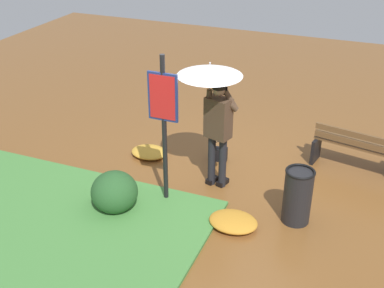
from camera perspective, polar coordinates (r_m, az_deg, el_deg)
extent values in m
plane|color=brown|center=(8.10, 3.81, -4.08)|extent=(18.00, 18.00, 0.00)
cube|color=#47843D|center=(7.14, -20.25, -10.81)|extent=(4.80, 4.00, 0.05)
cylinder|color=black|center=(7.71, 3.55, -2.14)|extent=(0.12, 0.12, 0.86)
cylinder|color=black|center=(7.76, 2.29, -1.89)|extent=(0.12, 0.12, 0.86)
cube|color=black|center=(7.95, 3.56, -4.43)|extent=(0.17, 0.24, 0.08)
cube|color=black|center=(8.00, 2.34, -4.18)|extent=(0.17, 0.24, 0.08)
cube|color=#473323|center=(7.39, 3.06, 3.03)|extent=(0.43, 0.33, 0.64)
sphere|color=#8C664C|center=(7.21, 3.15, 6.34)|extent=(0.20, 0.20, 0.20)
ellipsoid|color=black|center=(7.20, 3.16, 6.56)|extent=(0.20, 0.20, 0.15)
cylinder|color=#473323|center=(7.27, 4.77, 4.33)|extent=(0.18, 0.13, 0.18)
cylinder|color=#473323|center=(7.25, 4.52, 5.06)|extent=(0.24, 0.11, 0.33)
cube|color=black|center=(7.21, 3.88, 6.15)|extent=(0.07, 0.03, 0.14)
cylinder|color=#473323|center=(7.34, 1.89, 4.91)|extent=(0.11, 0.10, 0.09)
cylinder|color=#473323|center=(7.29, 1.98, 5.52)|extent=(0.10, 0.09, 0.23)
cylinder|color=#A5A5AD|center=(7.17, 2.07, 7.82)|extent=(0.02, 0.02, 0.41)
cone|color=silver|center=(7.14, 2.08, 8.54)|extent=(0.96, 0.96, 0.16)
sphere|color=#A5A5AD|center=(7.10, 2.10, 9.38)|extent=(0.02, 0.02, 0.02)
cylinder|color=black|center=(7.03, -3.21, 1.35)|extent=(0.07, 0.07, 2.30)
cube|color=navy|center=(6.78, -3.39, 5.45)|extent=(0.44, 0.04, 0.70)
cube|color=red|center=(6.77, -3.46, 5.40)|extent=(0.38, 0.01, 0.64)
cube|color=black|center=(8.58, 3.09, -1.18)|extent=(0.32, 0.18, 0.24)
torus|color=black|center=(8.50, 3.12, -0.24)|extent=(0.18, 0.04, 0.18)
cube|color=black|center=(8.76, 14.14, -0.64)|extent=(0.13, 0.36, 0.44)
cube|color=brown|center=(8.72, 18.58, 0.35)|extent=(1.39, 0.37, 0.04)
cube|color=brown|center=(8.62, 18.50, 0.01)|extent=(1.39, 0.37, 0.04)
cube|color=brown|center=(8.51, 18.42, -0.35)|extent=(1.39, 0.37, 0.04)
cube|color=brown|center=(8.42, 18.49, 0.10)|extent=(1.38, 0.31, 0.10)
cube|color=brown|center=(8.36, 18.64, 0.95)|extent=(1.38, 0.31, 0.10)
cylinder|color=black|center=(7.10, 12.11, -6.01)|extent=(0.40, 0.40, 0.80)
torus|color=black|center=(6.88, 12.45, -3.14)|extent=(0.42, 0.42, 0.04)
ellipsoid|color=#285628|center=(7.30, -8.96, -5.50)|extent=(0.69, 0.69, 0.62)
ellipsoid|color=#1E421E|center=(7.52, -9.88, -5.41)|extent=(0.41, 0.41, 0.41)
ellipsoid|color=gold|center=(8.76, -4.97, -0.94)|extent=(0.65, 0.52, 0.14)
ellipsoid|color=#C68428|center=(7.04, 4.80, -8.94)|extent=(0.70, 0.56, 0.15)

